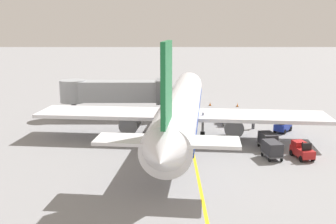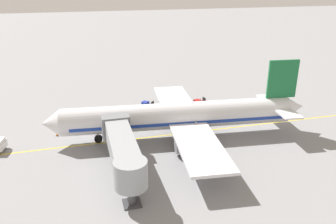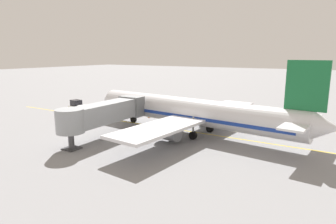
{
  "view_description": "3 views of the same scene",
  "coord_description": "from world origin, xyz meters",
  "px_view_note": "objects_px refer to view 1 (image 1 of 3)",
  "views": [
    {
      "loc": [
        -2.36,
        -40.78,
        11.45
      ],
      "look_at": [
        -2.45,
        1.3,
        2.3
      ],
      "focal_mm": 41.39,
      "sensor_mm": 36.0,
      "label": 1
    },
    {
      "loc": [
        -43.03,
        12.48,
        21.26
      ],
      "look_at": [
        -0.27,
        0.91,
        3.71
      ],
      "focal_mm": 36.34,
      "sensor_mm": 36.0,
      "label": 2
    },
    {
      "loc": [
        -37.16,
        -18.66,
        11.28
      ],
      "look_at": [
        -2.86,
        2.1,
        3.22
      ],
      "focal_mm": 30.97,
      "sensor_mm": 36.0,
      "label": 3
    }
  ],
  "objects_px": {
    "baggage_cart_front": "(269,140)",
    "ground_crew_wing_walker": "(254,121)",
    "jet_bridge": "(117,91)",
    "baggage_tug_spare": "(228,118)",
    "parked_airliner": "(182,108)",
    "baggage_tug_trailing": "(303,151)",
    "baggage_cart_second_in_train": "(273,149)",
    "safety_cone_nose_left": "(220,112)",
    "baggage_tug_lead": "(284,126)",
    "safety_cone_wing_tip": "(238,105)",
    "pushback_tractor": "(190,89)",
    "safety_cone_nose_right": "(211,104)",
    "ground_crew_loader": "(238,130)"
  },
  "relations": [
    {
      "from": "parked_airliner",
      "to": "pushback_tractor",
      "type": "height_order",
      "value": "parked_airliner"
    },
    {
      "from": "baggage_cart_front",
      "to": "ground_crew_wing_walker",
      "type": "relative_size",
      "value": 1.76
    },
    {
      "from": "parked_airliner",
      "to": "baggage_tug_lead",
      "type": "xyz_separation_m",
      "value": [
        11.58,
        2.13,
        -2.47
      ]
    },
    {
      "from": "baggage_tug_spare",
      "to": "baggage_cart_second_in_train",
      "type": "relative_size",
      "value": 0.85
    },
    {
      "from": "ground_crew_loader",
      "to": "jet_bridge",
      "type": "bearing_deg",
      "value": 143.94
    },
    {
      "from": "jet_bridge",
      "to": "ground_crew_loader",
      "type": "relative_size",
      "value": 8.56
    },
    {
      "from": "baggage_tug_trailing",
      "to": "baggage_cart_second_in_train",
      "type": "xyz_separation_m",
      "value": [
        -2.71,
        -0.15,
        0.24
      ]
    },
    {
      "from": "baggage_tug_lead",
      "to": "safety_cone_wing_tip",
      "type": "xyz_separation_m",
      "value": [
        -2.68,
        14.14,
        -0.42
      ]
    },
    {
      "from": "baggage_cart_second_in_train",
      "to": "baggage_tug_spare",
      "type": "bearing_deg",
      "value": 99.41
    },
    {
      "from": "baggage_tug_spare",
      "to": "baggage_cart_front",
      "type": "relative_size",
      "value": 0.85
    },
    {
      "from": "jet_bridge",
      "to": "baggage_cart_front",
      "type": "bearing_deg",
      "value": -39.72
    },
    {
      "from": "baggage_tug_lead",
      "to": "safety_cone_wing_tip",
      "type": "height_order",
      "value": "baggage_tug_lead"
    },
    {
      "from": "baggage_tug_trailing",
      "to": "baggage_cart_front",
      "type": "bearing_deg",
      "value": 131.69
    },
    {
      "from": "jet_bridge",
      "to": "baggage_tug_lead",
      "type": "distance_m",
      "value": 21.07
    },
    {
      "from": "parked_airliner",
      "to": "ground_crew_wing_walker",
      "type": "distance_m",
      "value": 9.38
    },
    {
      "from": "baggage_tug_spare",
      "to": "safety_cone_nose_left",
      "type": "height_order",
      "value": "baggage_tug_spare"
    },
    {
      "from": "baggage_tug_trailing",
      "to": "safety_cone_nose_left",
      "type": "height_order",
      "value": "baggage_tug_trailing"
    },
    {
      "from": "baggage_cart_front",
      "to": "ground_crew_wing_walker",
      "type": "bearing_deg",
      "value": 87.98
    },
    {
      "from": "baggage_cart_second_in_train",
      "to": "baggage_cart_front",
      "type": "bearing_deg",
      "value": 83.59
    },
    {
      "from": "baggage_cart_front",
      "to": "safety_cone_nose_right",
      "type": "distance_m",
      "value": 21.57
    },
    {
      "from": "baggage_cart_front",
      "to": "ground_crew_loader",
      "type": "bearing_deg",
      "value": 124.65
    },
    {
      "from": "parked_airliner",
      "to": "baggage_cart_front",
      "type": "bearing_deg",
      "value": -27.57
    },
    {
      "from": "baggage_tug_trailing",
      "to": "baggage_cart_second_in_train",
      "type": "relative_size",
      "value": 0.9
    },
    {
      "from": "pushback_tractor",
      "to": "ground_crew_loader",
      "type": "height_order",
      "value": "pushback_tractor"
    },
    {
      "from": "safety_cone_nose_right",
      "to": "safety_cone_nose_left",
      "type": "bearing_deg",
      "value": -83.74
    },
    {
      "from": "ground_crew_wing_walker",
      "to": "ground_crew_loader",
      "type": "xyz_separation_m",
      "value": [
        -2.6,
        -4.29,
        0.0
      ]
    },
    {
      "from": "ground_crew_loader",
      "to": "safety_cone_nose_left",
      "type": "height_order",
      "value": "ground_crew_loader"
    },
    {
      "from": "baggage_tug_spare",
      "to": "safety_cone_wing_tip",
      "type": "xyz_separation_m",
      "value": [
        3.14,
        10.64,
        -0.42
      ]
    },
    {
      "from": "baggage_cart_front",
      "to": "ground_crew_wing_walker",
      "type": "distance_m",
      "value": 7.66
    },
    {
      "from": "pushback_tractor",
      "to": "safety_cone_nose_right",
      "type": "relative_size",
      "value": 8.05
    },
    {
      "from": "safety_cone_wing_tip",
      "to": "baggage_cart_second_in_train",
      "type": "bearing_deg",
      "value": -92.51
    },
    {
      "from": "jet_bridge",
      "to": "safety_cone_nose_left",
      "type": "distance_m",
      "value": 14.14
    },
    {
      "from": "jet_bridge",
      "to": "baggage_tug_spare",
      "type": "height_order",
      "value": "jet_bridge"
    },
    {
      "from": "safety_cone_nose_left",
      "to": "parked_airliner",
      "type": "bearing_deg",
      "value": -116.07
    },
    {
      "from": "jet_bridge",
      "to": "baggage_tug_lead",
      "type": "height_order",
      "value": "jet_bridge"
    },
    {
      "from": "baggage_tug_trailing",
      "to": "baggage_cart_second_in_train",
      "type": "distance_m",
      "value": 2.73
    },
    {
      "from": "pushback_tractor",
      "to": "baggage_cart_second_in_train",
      "type": "height_order",
      "value": "pushback_tractor"
    },
    {
      "from": "pushback_tractor",
      "to": "ground_crew_loader",
      "type": "relative_size",
      "value": 2.81
    },
    {
      "from": "parked_airliner",
      "to": "jet_bridge",
      "type": "relative_size",
      "value": 2.58
    },
    {
      "from": "baggage_cart_second_in_train",
      "to": "safety_cone_wing_tip",
      "type": "distance_m",
      "value": 23.42
    },
    {
      "from": "safety_cone_wing_tip",
      "to": "pushback_tractor",
      "type": "bearing_deg",
      "value": 124.67
    },
    {
      "from": "parked_airliner",
      "to": "jet_bridge",
      "type": "distance_m",
      "value": 12.27
    },
    {
      "from": "baggage_tug_spare",
      "to": "baggage_cart_front",
      "type": "bearing_deg",
      "value": -76.21
    },
    {
      "from": "baggage_tug_trailing",
      "to": "baggage_cart_second_in_train",
      "type": "bearing_deg",
      "value": -176.83
    },
    {
      "from": "baggage_tug_trailing",
      "to": "ground_crew_wing_walker",
      "type": "distance_m",
      "value": 10.56
    },
    {
      "from": "baggage_tug_spare",
      "to": "baggage_tug_lead",
      "type": "bearing_deg",
      "value": -31.02
    },
    {
      "from": "jet_bridge",
      "to": "safety_cone_nose_left",
      "type": "xyz_separation_m",
      "value": [
        13.62,
        2.1,
        -3.17
      ]
    },
    {
      "from": "baggage_tug_lead",
      "to": "safety_cone_nose_right",
      "type": "relative_size",
      "value": 4.58
    },
    {
      "from": "baggage_tug_spare",
      "to": "ground_crew_loader",
      "type": "height_order",
      "value": "ground_crew_loader"
    },
    {
      "from": "parked_airliner",
      "to": "baggage_cart_second_in_train",
      "type": "xyz_separation_m",
      "value": [
        7.87,
        -7.11,
        -2.24
      ]
    }
  ]
}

